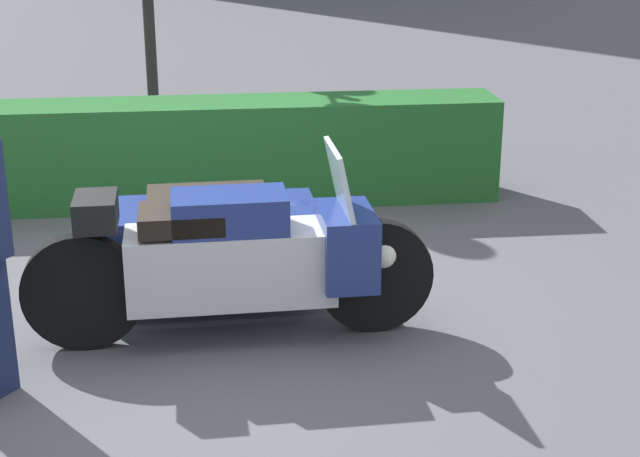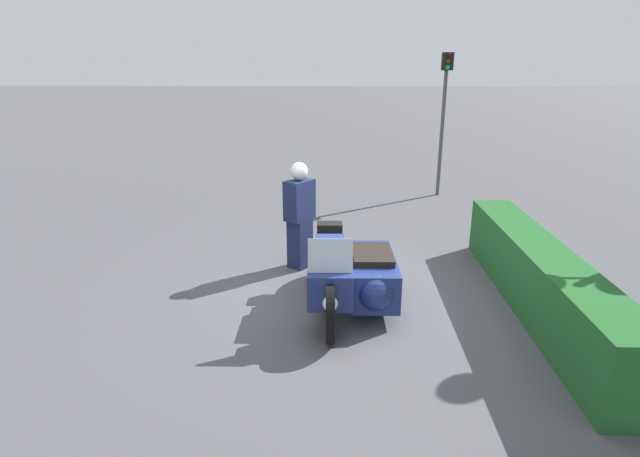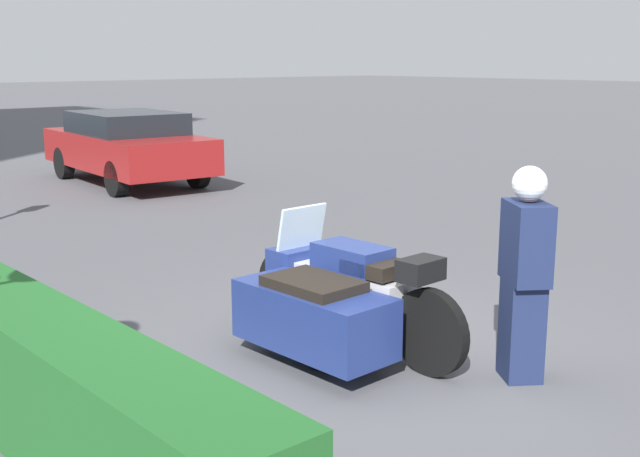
{
  "view_description": "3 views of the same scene",
  "coord_description": "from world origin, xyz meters",
  "px_view_note": "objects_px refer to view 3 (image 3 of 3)",
  "views": [
    {
      "loc": [
        0.23,
        -5.68,
        2.62
      ],
      "look_at": [
        0.84,
        -0.31,
        0.7
      ],
      "focal_mm": 55.0,
      "sensor_mm": 36.0,
      "label": 1
    },
    {
      "loc": [
        6.38,
        -0.11,
        3.08
      ],
      "look_at": [
        -0.05,
        -0.4,
        0.98
      ],
      "focal_mm": 28.0,
      "sensor_mm": 36.0,
      "label": 2
    },
    {
      "loc": [
        -4.52,
        4.39,
        2.49
      ],
      "look_at": [
        0.65,
        -0.19,
        1.02
      ],
      "focal_mm": 45.0,
      "sensor_mm": 36.0,
      "label": 3
    }
  ],
  "objects_px": {
    "hedge_bush_curbside": "(50,382)",
    "parked_car_background": "(127,145)",
    "police_motorcycle": "(324,301)",
    "officer_rider": "(525,269)"
  },
  "relations": [
    {
      "from": "parked_car_background",
      "to": "officer_rider",
      "type": "bearing_deg",
      "value": 171.75
    },
    {
      "from": "police_motorcycle",
      "to": "officer_rider",
      "type": "height_order",
      "value": "officer_rider"
    },
    {
      "from": "police_motorcycle",
      "to": "officer_rider",
      "type": "distance_m",
      "value": 1.69
    },
    {
      "from": "police_motorcycle",
      "to": "parked_car_background",
      "type": "xyz_separation_m",
      "value": [
        9.8,
        -3.44,
        0.3
      ]
    },
    {
      "from": "police_motorcycle",
      "to": "hedge_bush_curbside",
      "type": "height_order",
      "value": "police_motorcycle"
    },
    {
      "from": "hedge_bush_curbside",
      "to": "parked_car_background",
      "type": "relative_size",
      "value": 1.03
    },
    {
      "from": "police_motorcycle",
      "to": "hedge_bush_curbside",
      "type": "bearing_deg",
      "value": 89.3
    },
    {
      "from": "hedge_bush_curbside",
      "to": "officer_rider",
      "type": "bearing_deg",
      "value": -112.95
    },
    {
      "from": "police_motorcycle",
      "to": "parked_car_background",
      "type": "bearing_deg",
      "value": -21.15
    },
    {
      "from": "officer_rider",
      "to": "hedge_bush_curbside",
      "type": "height_order",
      "value": "officer_rider"
    }
  ]
}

